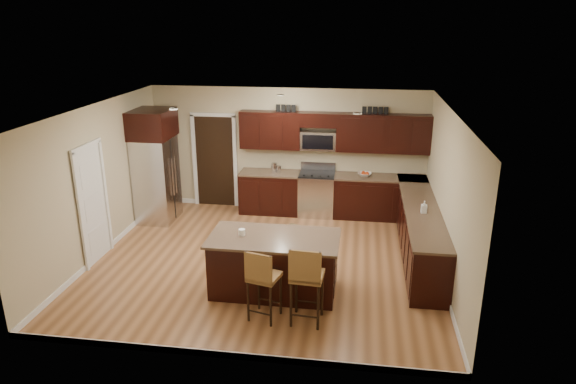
% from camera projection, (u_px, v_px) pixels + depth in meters
% --- Properties ---
extents(floor, '(6.00, 6.00, 0.00)m').
position_uv_depth(floor, '(266.00, 262.00, 9.09)').
color(floor, '#9C673D').
rests_on(floor, ground).
extents(ceiling, '(6.00, 6.00, 0.00)m').
position_uv_depth(ceiling, '(263.00, 110.00, 8.21)').
color(ceiling, silver).
rests_on(ceiling, wall_back).
extents(wall_back, '(6.00, 0.00, 6.00)m').
position_uv_depth(wall_back, '(288.00, 150.00, 11.23)').
color(wall_back, tan).
rests_on(wall_back, floor).
extents(wall_left, '(0.00, 5.50, 5.50)m').
position_uv_depth(wall_left, '(98.00, 182.00, 9.05)').
color(wall_left, tan).
rests_on(wall_left, floor).
extents(wall_right, '(0.00, 5.50, 5.50)m').
position_uv_depth(wall_right, '(448.00, 198.00, 8.25)').
color(wall_right, tan).
rests_on(wall_right, floor).
extents(base_cabinets, '(4.02, 3.96, 0.92)m').
position_uv_depth(base_cabinets, '(374.00, 214.00, 10.04)').
color(base_cabinets, black).
rests_on(base_cabinets, floor).
extents(upper_cabinets, '(4.00, 0.33, 0.80)m').
position_uv_depth(upper_cabinets, '(336.00, 131.00, 10.77)').
color(upper_cabinets, black).
rests_on(upper_cabinets, wall_back).
extents(range, '(0.76, 0.64, 1.11)m').
position_uv_depth(range, '(317.00, 194.00, 11.14)').
color(range, silver).
rests_on(range, floor).
extents(microwave, '(0.76, 0.31, 0.40)m').
position_uv_depth(microwave, '(318.00, 140.00, 10.91)').
color(microwave, silver).
rests_on(microwave, upper_cabinets).
extents(doorway, '(0.85, 0.03, 2.06)m').
position_uv_depth(doorway, '(215.00, 161.00, 11.54)').
color(doorway, black).
rests_on(doorway, floor).
extents(pantry_door, '(0.03, 0.80, 2.04)m').
position_uv_depth(pantry_door, '(92.00, 205.00, 8.88)').
color(pantry_door, white).
rests_on(pantry_door, floor).
extents(letter_decor, '(2.20, 0.03, 0.15)m').
position_uv_depth(letter_decor, '(329.00, 109.00, 10.64)').
color(letter_decor, black).
rests_on(letter_decor, upper_cabinets).
extents(island, '(2.01, 1.06, 0.92)m').
position_uv_depth(island, '(274.00, 266.00, 8.00)').
color(island, black).
rests_on(island, floor).
extents(stool_mid, '(0.49, 0.49, 1.09)m').
position_uv_depth(stool_mid, '(262.00, 277.00, 7.13)').
color(stool_mid, olive).
rests_on(stool_mid, floor).
extents(stool_right, '(0.47, 0.47, 1.18)m').
position_uv_depth(stool_right, '(306.00, 277.00, 7.02)').
color(stool_right, olive).
rests_on(stool_right, floor).
extents(refrigerator, '(0.79, 0.95, 2.35)m').
position_uv_depth(refrigerator, '(155.00, 165.00, 10.63)').
color(refrigerator, silver).
rests_on(refrigerator, floor).
extents(floor_mat, '(1.19, 1.03, 0.01)m').
position_uv_depth(floor_mat, '(303.00, 234.00, 10.24)').
color(floor_mat, brown).
rests_on(floor_mat, floor).
extents(fruit_bowl, '(0.31, 0.31, 0.07)m').
position_uv_depth(fruit_bowl, '(365.00, 174.00, 10.85)').
color(fruit_bowl, silver).
rests_on(fruit_bowl, base_cabinets).
extents(soap_bottle, '(0.10, 0.10, 0.21)m').
position_uv_depth(soap_bottle, '(424.00, 207.00, 8.78)').
color(soap_bottle, '#B2B2B2').
rests_on(soap_bottle, base_cabinets).
extents(canister_tall, '(0.12, 0.12, 0.21)m').
position_uv_depth(canister_tall, '(274.00, 168.00, 11.08)').
color(canister_tall, silver).
rests_on(canister_tall, base_cabinets).
extents(canister_short, '(0.11, 0.11, 0.15)m').
position_uv_depth(canister_short, '(279.00, 169.00, 11.08)').
color(canister_short, silver).
rests_on(canister_short, base_cabinets).
extents(island_jar, '(0.10, 0.10, 0.10)m').
position_uv_depth(island_jar, '(242.00, 232.00, 7.89)').
color(island_jar, white).
rests_on(island_jar, island).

